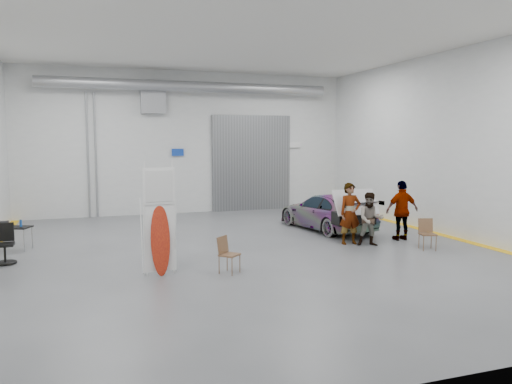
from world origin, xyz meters
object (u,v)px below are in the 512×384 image
object	(u,v)px
surfboard_display	(160,230)
office_chair	(5,246)
person_b	(371,219)
folding_chair_far	(427,240)
sedan_car	(327,212)
person_a	(350,214)
work_table	(9,227)
person_c	(402,210)
folding_chair_near	(229,262)

from	to	relation	value
surfboard_display	office_chair	xyz separation A→B (m)	(-3.56, 2.39, -0.63)
person_b	folding_chair_far	distance (m)	1.68
sedan_car	person_a	size ratio (longest dim) A/B	2.32
person_a	person_b	world-z (taller)	person_a
folding_chair_far	office_chair	xyz separation A→B (m)	(-11.15, 2.14, 0.17)
work_table	office_chair	bearing A→B (deg)	-85.98
surfboard_display	person_b	bearing A→B (deg)	8.44
person_b	person_c	xyz separation A→B (m)	(1.39, 0.43, 0.14)
sedan_car	person_a	distance (m)	2.51
person_a	person_b	bearing A→B (deg)	-41.76
person_c	work_table	xyz separation A→B (m)	(-11.41, 2.40, -0.27)
surfboard_display	sedan_car	bearing A→B (deg)	30.23
folding_chair_near	work_table	xyz separation A→B (m)	(-5.24, 4.41, 0.40)
person_a	person_b	distance (m)	0.63
sedan_car	surfboard_display	world-z (taller)	surfboard_display
folding_chair_near	folding_chair_far	xyz separation A→B (m)	(6.03, 0.58, 0.00)
person_a	folding_chair_near	size ratio (longest dim) A/B	2.14
person_b	surfboard_display	distance (m)	6.47
sedan_car	folding_chair_far	bearing A→B (deg)	100.14
person_a	office_chair	size ratio (longest dim) A/B	1.84
person_a	work_table	bearing A→B (deg)	168.62
person_b	folding_chair_near	xyz separation A→B (m)	(-4.78, -1.57, -0.53)
sedan_car	person_c	bearing A→B (deg)	111.64
person_a	surfboard_display	bearing A→B (deg)	-161.50
person_b	folding_chair_far	size ratio (longest dim) A/B	1.81
sedan_car	person_b	size ratio (longest dim) A/B	2.69
folding_chair_far	office_chair	bearing A→B (deg)	-173.97
folding_chair_near	work_table	size ratio (longest dim) A/B	0.73
sedan_car	folding_chair_near	distance (m)	6.57
sedan_car	folding_chair_near	world-z (taller)	sedan_car
sedan_car	folding_chair_near	bearing A→B (deg)	35.45
surfboard_display	office_chair	size ratio (longest dim) A/B	2.64
person_a	office_chair	xyz separation A→B (m)	(-9.46, 0.72, -0.48)
person_b	work_table	world-z (taller)	person_b
person_c	office_chair	world-z (taller)	person_c
person_a	office_chair	bearing A→B (deg)	178.34
work_table	office_chair	world-z (taller)	office_chair
person_a	folding_chair_near	world-z (taller)	person_a
sedan_car	folding_chair_near	size ratio (longest dim) A/B	4.96
person_a	surfboard_display	size ratio (longest dim) A/B	0.70
surfboard_display	person_c	bearing A→B (deg)	9.59
work_table	folding_chair_near	bearing A→B (deg)	-40.06
surfboard_display	office_chair	distance (m)	4.33
folding_chair_near	office_chair	bearing A→B (deg)	109.78
person_c	surfboard_display	xyz separation A→B (m)	(-7.73, -1.67, 0.14)
sedan_car	folding_chair_far	distance (m)	4.07
person_a	office_chair	distance (m)	9.50
sedan_car	folding_chair_far	world-z (taller)	sedan_car
work_table	folding_chair_far	bearing A→B (deg)	-18.75
person_a	folding_chair_far	distance (m)	2.31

